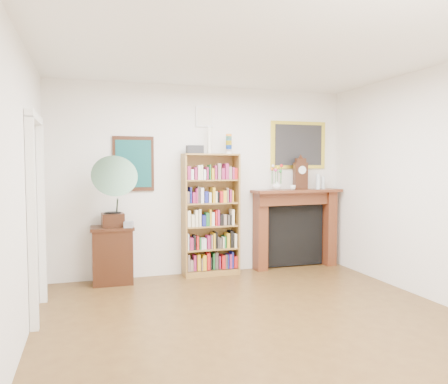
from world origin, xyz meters
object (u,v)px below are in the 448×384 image
object	(u,v)px
cd_stack	(129,225)
gramophone	(113,187)
bottle_left	(318,182)
bottle_right	(323,183)
side_cabinet	(112,255)
flower_vase	(277,185)
fireplace	(295,221)
teacup	(293,188)
bookshelf	(211,208)
mantel_clock	(300,174)

from	to	relation	value
cd_stack	gramophone	bearing A→B (deg)	170.83
bottle_left	bottle_right	distance (m)	0.11
cd_stack	side_cabinet	bearing A→B (deg)	142.82
flower_vase	bottle_left	world-z (taller)	bottle_left
gramophone	cd_stack	bearing A→B (deg)	-11.30
side_cabinet	bottle_right	distance (m)	3.43
fireplace	bottle_left	world-z (taller)	bottle_left
fireplace	teacup	size ratio (longest dim) A/B	16.19
bookshelf	fireplace	bearing A→B (deg)	1.07
bookshelf	fireplace	size ratio (longest dim) A/B	1.38
gramophone	mantel_clock	size ratio (longest dim) A/B	1.98
flower_vase	teacup	size ratio (longest dim) A/B	1.54
side_cabinet	cd_stack	bearing A→B (deg)	-36.33
fireplace	bottle_right	bearing A→B (deg)	-10.33
gramophone	flower_vase	xyz separation A→B (m)	(2.47, 0.19, -0.01)
cd_stack	mantel_clock	bearing A→B (deg)	5.12
fireplace	gramophone	size ratio (longest dim) A/B	1.55
mantel_clock	bookshelf	bearing A→B (deg)	-175.62
gramophone	teacup	world-z (taller)	gramophone
fireplace	teacup	world-z (taller)	teacup
cd_stack	mantel_clock	size ratio (longest dim) A/B	0.25
fireplace	cd_stack	distance (m)	2.64
side_cabinet	bottle_left	bearing A→B (deg)	1.57
side_cabinet	fireplace	bearing A→B (deg)	3.32
mantel_clock	flower_vase	world-z (taller)	mantel_clock
gramophone	bottle_left	xyz separation A→B (m)	(3.18, 0.17, 0.03)
gramophone	bottle_right	world-z (taller)	gramophone
bookshelf	flower_vase	size ratio (longest dim) A/B	14.49
fireplace	gramophone	distance (m)	2.89
side_cabinet	bottle_left	size ratio (longest dim) A/B	3.28
bookshelf	flower_vase	xyz separation A→B (m)	(1.06, -0.00, 0.32)
fireplace	mantel_clock	xyz separation A→B (m)	(0.07, -0.04, 0.74)
mantel_clock	bottle_right	bearing A→B (deg)	2.05
flower_vase	fireplace	bearing A→B (deg)	9.78
bottle_left	bottle_right	xyz separation A→B (m)	(0.11, 0.03, -0.02)
bookshelf	bottle_right	bearing A→B (deg)	-1.08
side_cabinet	gramophone	world-z (taller)	gramophone
teacup	bookshelf	bearing A→B (deg)	176.57
bottle_left	fireplace	bearing A→B (deg)	167.09
fireplace	bookshelf	bearing A→B (deg)	178.35
gramophone	teacup	xyz separation A→B (m)	(2.70, 0.11, -0.05)
bookshelf	side_cabinet	distance (m)	1.55
bottle_left	side_cabinet	bearing A→B (deg)	-179.29
bottle_left	bookshelf	bearing A→B (deg)	179.29
teacup	bottle_right	size ratio (longest dim) A/B	0.46
bottle_left	bottle_right	world-z (taller)	bottle_left
mantel_clock	bottle_left	world-z (taller)	mantel_clock
bookshelf	bottle_right	world-z (taller)	bookshelf
flower_vase	gramophone	bearing A→B (deg)	-175.62
side_cabinet	fireplace	size ratio (longest dim) A/B	0.53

